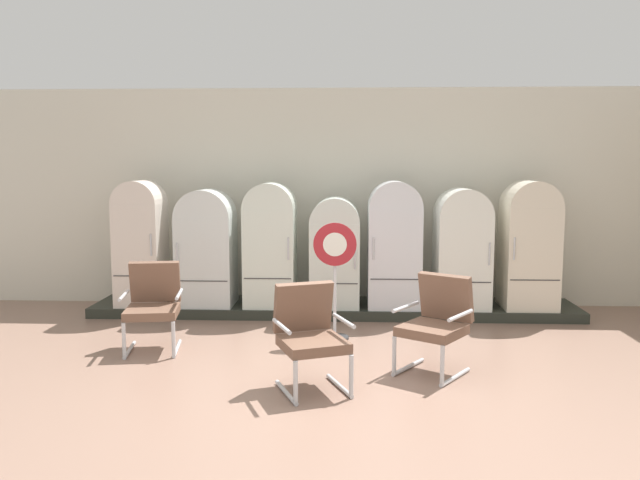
{
  "coord_description": "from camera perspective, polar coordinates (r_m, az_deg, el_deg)",
  "views": [
    {
      "loc": [
        0.19,
        -5.35,
        2.0
      ],
      "look_at": [
        -0.18,
        2.75,
        1.01
      ],
      "focal_mm": 36.03,
      "sensor_mm": 36.0,
      "label": 1
    }
  ],
  "objects": [
    {
      "name": "ground",
      "position": [
        5.73,
        0.54,
        -13.77
      ],
      "size": [
        12.0,
        10.0,
        0.05
      ],
      "primitive_type": "cube",
      "color": "#896959"
    },
    {
      "name": "back_wall",
      "position": [
        9.03,
        1.38,
        3.88
      ],
      "size": [
        11.76,
        0.12,
        3.01
      ],
      "color": "silver",
      "rests_on": "ground"
    },
    {
      "name": "display_plinth",
      "position": [
        8.6,
        1.26,
        -6.07
      ],
      "size": [
        6.37,
        0.95,
        0.13
      ],
      "primitive_type": "cube",
      "color": "#2B2E26",
      "rests_on": "ground"
    },
    {
      "name": "refrigerator_0",
      "position": [
        8.74,
        -15.64,
        0.11
      ],
      "size": [
        0.59,
        0.62,
        1.63
      ],
      "color": "silver",
      "rests_on": "display_plinth"
    },
    {
      "name": "refrigerator_1",
      "position": [
        8.53,
        -10.07,
        -0.39
      ],
      "size": [
        0.72,
        0.66,
        1.52
      ],
      "color": "silver",
      "rests_on": "display_plinth"
    },
    {
      "name": "refrigerator_2",
      "position": [
        8.38,
        -4.44,
        -0.06
      ],
      "size": [
        0.65,
        0.65,
        1.61
      ],
      "color": "silver",
      "rests_on": "display_plinth"
    },
    {
      "name": "refrigerator_3",
      "position": [
        8.33,
        1.33,
        -0.8
      ],
      "size": [
        0.64,
        0.65,
        1.42
      ],
      "color": "silver",
      "rests_on": "display_plinth"
    },
    {
      "name": "refrigerator_4",
      "position": [
        8.36,
        6.59,
        -0.02
      ],
      "size": [
        0.68,
        0.69,
        1.63
      ],
      "color": "silver",
      "rests_on": "display_plinth"
    },
    {
      "name": "refrigerator_5",
      "position": [
        8.48,
        12.49,
        -0.4
      ],
      "size": [
        0.68,
        0.71,
        1.54
      ],
      "color": "white",
      "rests_on": "display_plinth"
    },
    {
      "name": "refrigerator_6",
      "position": [
        8.64,
        18.09,
        -0.07
      ],
      "size": [
        0.66,
        0.67,
        1.64
      ],
      "color": "beige",
      "rests_on": "display_plinth"
    },
    {
      "name": "armchair_left",
      "position": [
        7.12,
        -14.59,
        -5.37
      ],
      "size": [
        0.67,
        0.72,
        0.93
      ],
      "color": "silver",
      "rests_on": "ground"
    },
    {
      "name": "armchair_right",
      "position": [
        6.25,
        10.33,
        -6.97
      ],
      "size": [
        0.81,
        0.84,
        0.93
      ],
      "color": "silver",
      "rests_on": "ground"
    },
    {
      "name": "armchair_center",
      "position": [
        5.71,
        -0.92,
        -8.18
      ],
      "size": [
        0.75,
        0.8,
        0.93
      ],
      "color": "silver",
      "rests_on": "ground"
    },
    {
      "name": "sign_stand",
      "position": [
        7.21,
        1.33,
        -3.76
      ],
      "size": [
        0.48,
        0.32,
        1.33
      ],
      "color": "#2D2D30",
      "rests_on": "ground"
    }
  ]
}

